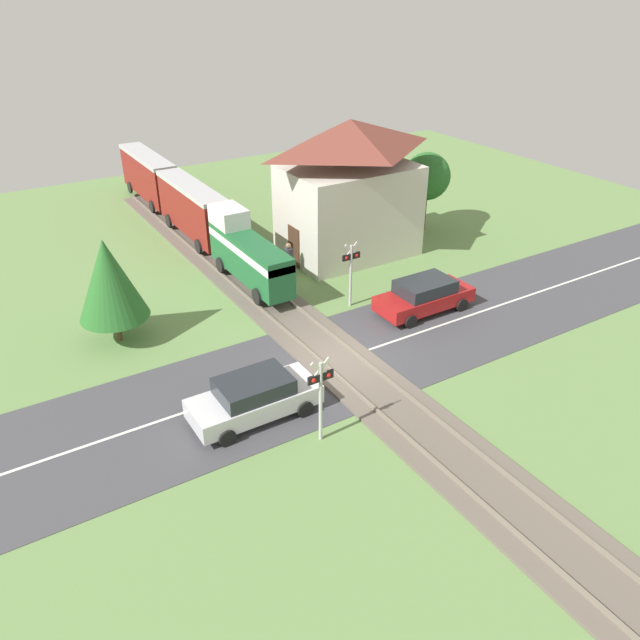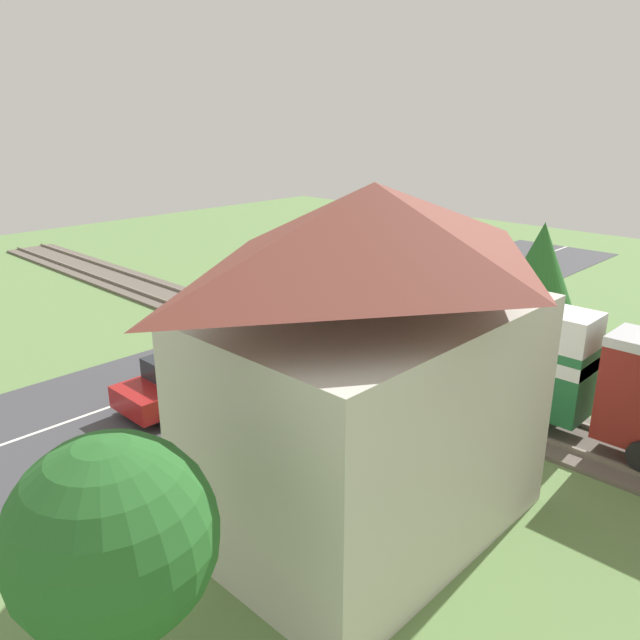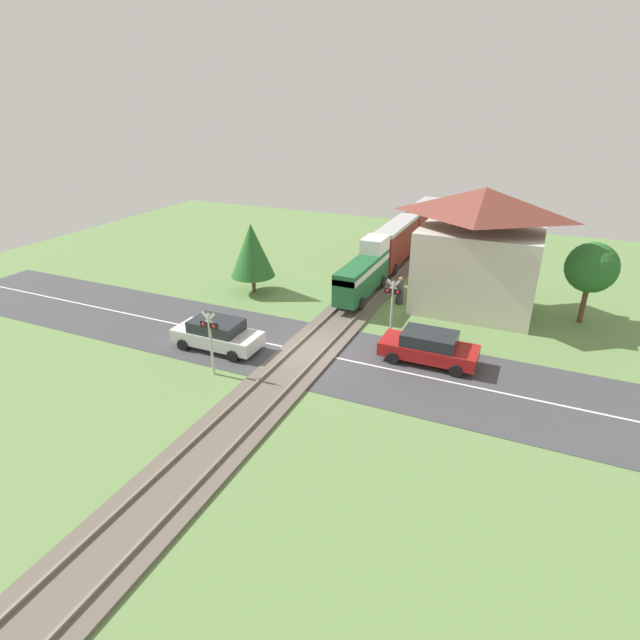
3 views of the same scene
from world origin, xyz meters
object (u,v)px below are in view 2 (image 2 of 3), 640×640
crossing_signal_west_approach (287,262)px  pedestrian_by_station (443,412)px  crossing_signal_east_approach (305,336)px  station_building (370,371)px  car_far_side (193,377)px  car_near_crossing (343,292)px

crossing_signal_west_approach → pedestrian_by_station: (5.29, 11.58, -1.18)m
crossing_signal_east_approach → station_building: size_ratio=0.43×
car_far_side → crossing_signal_west_approach: 9.98m
car_far_side → pedestrian_by_station: (-3.23, 6.52, -0.01)m
crossing_signal_west_approach → crossing_signal_east_approach: size_ratio=1.00×
station_building → pedestrian_by_station: station_building is taller
crossing_signal_west_approach → car_far_side: bearing=30.7°
crossing_signal_east_approach → station_building: bearing=57.2°
station_building → car_near_crossing: bearing=-136.1°
crossing_signal_west_approach → pedestrian_by_station: size_ratio=1.79×
crossing_signal_west_approach → crossing_signal_east_approach: same height
car_far_side → crossing_signal_east_approach: 3.50m
car_near_crossing → station_building: 14.99m
station_building → crossing_signal_west_approach: bearing=-127.1°
car_far_side → crossing_signal_east_approach: size_ratio=1.46×
pedestrian_by_station → station_building: bearing=11.5°
car_near_crossing → station_building: size_ratio=0.62×
crossing_signal_east_approach → station_building: 6.32m
crossing_signal_west_approach → crossing_signal_east_approach: 9.43m
car_near_crossing → pedestrian_by_station: pedestrian_by_station is taller
station_building → pedestrian_by_station: size_ratio=4.17×
car_near_crossing → pedestrian_by_station: size_ratio=2.60×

